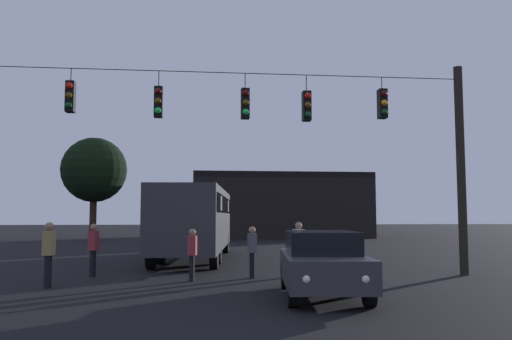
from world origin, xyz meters
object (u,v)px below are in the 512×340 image
pedestrian_near_bus (252,249)px  tree_left_silhouette (94,170)px  pedestrian_crossing_left (93,247)px  pedestrian_crossing_right (299,245)px  car_near_right (322,262)px  city_bus (196,216)px  pedestrian_trailing (49,250)px  pedestrian_crossing_center (192,252)px

pedestrian_near_bus → tree_left_silhouette: bearing=110.5°
pedestrian_crossing_left → pedestrian_crossing_right: size_ratio=0.97×
car_near_right → city_bus: bearing=105.7°
car_near_right → pedestrian_near_bus: bearing=108.5°
car_near_right → pedestrian_crossing_right: pedestrian_crossing_right is taller
car_near_right → pedestrian_trailing: pedestrian_trailing is taller
city_bus → car_near_right: 11.34m
pedestrian_trailing → pedestrian_crossing_right: bearing=15.7°
city_bus → tree_left_silhouette: tree_left_silhouette is taller
pedestrian_crossing_right → tree_left_silhouette: (-11.49, 26.31, 4.53)m
pedestrian_crossing_center → tree_left_silhouette: size_ratio=0.19×
city_bus → pedestrian_crossing_right: size_ratio=6.63×
pedestrian_crossing_center → pedestrian_trailing: size_ratio=0.88×
city_bus → pedestrian_trailing: (-3.79, -8.63, -0.89)m
city_bus → pedestrian_trailing: city_bus is taller
pedestrian_near_bus → pedestrian_crossing_left: bearing=168.2°
pedestrian_crossing_center → pedestrian_crossing_right: (3.33, 0.98, 0.12)m
pedestrian_crossing_left → car_near_right: bearing=-38.0°
city_bus → pedestrian_crossing_right: city_bus is taller
tree_left_silhouette → city_bus: bearing=-67.4°
city_bus → car_near_right: bearing=-74.3°
car_near_right → pedestrian_near_bus: pedestrian_near_bus is taller
car_near_right → pedestrian_crossing_right: 4.23m
city_bus → pedestrian_near_bus: size_ratio=7.18×
city_bus → pedestrian_crossing_center: bearing=-90.3°
pedestrian_crossing_left → tree_left_silhouette: tree_left_silhouette is taller
pedestrian_crossing_right → pedestrian_near_bus: size_ratio=1.08×
tree_left_silhouette → pedestrian_near_bus: bearing=-69.5°
pedestrian_crossing_left → pedestrian_trailing: pedestrian_trailing is taller
city_bus → car_near_right: size_ratio=2.50×
city_bus → pedestrian_trailing: bearing=-113.7°
pedestrian_near_bus → tree_left_silhouette: tree_left_silhouette is taller
car_near_right → pedestrian_crossing_left: bearing=142.0°
city_bus → pedestrian_crossing_center: 7.69m
tree_left_silhouette → car_near_right: bearing=-69.8°
pedestrian_trailing → tree_left_silhouette: size_ratio=0.21×
pedestrian_crossing_left → pedestrian_crossing_center: size_ratio=1.09×
car_near_right → pedestrian_crossing_center: bearing=133.6°
city_bus → tree_left_silhouette: (-8.20, 19.66, 3.63)m
car_near_right → tree_left_silhouette: bearing=110.2°
city_bus → pedestrian_trailing: 9.47m
car_near_right → tree_left_silhouette: (-11.25, 30.53, 4.70)m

